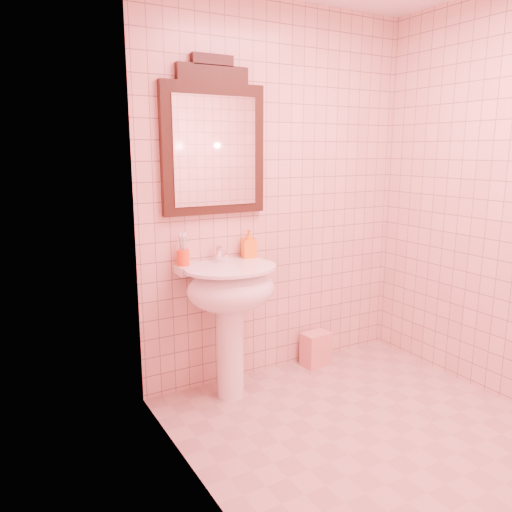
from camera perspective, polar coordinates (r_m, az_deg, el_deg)
floor at (r=2.99m, az=14.38°, el=-19.83°), size 2.20×2.20×0.00m
back_wall at (r=3.42m, az=2.56°, el=6.85°), size 2.00×0.02×2.50m
pedestal_sink at (r=3.10m, az=-2.96°, el=-4.80°), size 0.58×0.58×0.86m
faucet at (r=3.16m, az=-4.13°, el=0.33°), size 0.04×0.16×0.11m
mirror at (r=3.15m, az=-4.84°, el=12.80°), size 0.68×0.06×0.95m
toothbrush_cup at (r=3.09m, az=-8.35°, el=-0.15°), size 0.08×0.08×0.18m
soap_dispenser at (r=3.27m, az=-0.84°, el=1.41°), size 0.10×0.10×0.19m
towel at (r=3.76m, az=6.85°, el=-10.50°), size 0.21×0.15×0.25m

